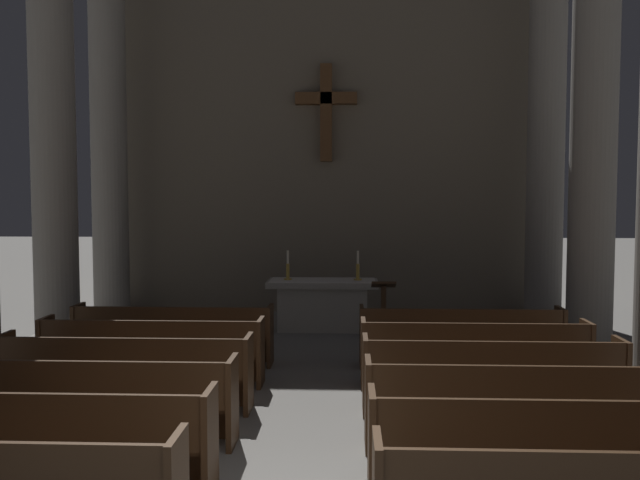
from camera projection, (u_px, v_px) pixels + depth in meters
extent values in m
cube|color=#422B19|center=(42.00, 443.00, 6.04)|extent=(3.02, 0.40, 0.05)
cube|color=#422B19|center=(29.00, 421.00, 5.80)|extent=(3.02, 0.05, 0.50)
cube|color=#422B19|center=(52.00, 459.00, 6.23)|extent=(3.02, 0.04, 0.40)
cube|color=#422B19|center=(210.00, 441.00, 5.95)|extent=(0.06, 0.50, 0.95)
cube|color=#422B19|center=(91.00, 404.00, 7.18)|extent=(3.02, 0.40, 0.05)
cube|color=#422B19|center=(82.00, 385.00, 6.94)|extent=(3.02, 0.05, 0.50)
cube|color=#422B19|center=(98.00, 419.00, 7.38)|extent=(3.02, 0.04, 0.40)
cube|color=#422B19|center=(232.00, 402.00, 7.10)|extent=(0.06, 0.50, 0.95)
cube|color=#422B19|center=(126.00, 376.00, 8.33)|extent=(3.02, 0.40, 0.05)
cube|color=#422B19|center=(120.00, 358.00, 8.09)|extent=(3.02, 0.05, 0.50)
cube|color=#422B19|center=(131.00, 389.00, 8.52)|extent=(3.02, 0.04, 0.40)
cube|color=#422B19|center=(248.00, 373.00, 8.24)|extent=(0.06, 0.50, 0.95)
cube|color=#422B19|center=(5.00, 371.00, 8.37)|extent=(0.06, 0.50, 0.95)
cube|color=#422B19|center=(153.00, 354.00, 9.47)|extent=(3.02, 0.40, 0.05)
cube|color=#422B19|center=(148.00, 338.00, 9.23)|extent=(3.02, 0.05, 0.50)
cube|color=#422B19|center=(157.00, 367.00, 9.66)|extent=(3.02, 0.04, 0.40)
cube|color=#422B19|center=(261.00, 352.00, 9.38)|extent=(0.06, 0.50, 0.95)
cube|color=#422B19|center=(46.00, 350.00, 9.51)|extent=(0.06, 0.50, 0.95)
cube|color=#422B19|center=(174.00, 337.00, 10.61)|extent=(3.02, 0.40, 0.05)
cube|color=#422B19|center=(170.00, 323.00, 10.37)|extent=(3.02, 0.05, 0.50)
cube|color=#422B19|center=(177.00, 349.00, 10.81)|extent=(3.02, 0.04, 0.40)
cube|color=#422B19|center=(270.00, 335.00, 10.52)|extent=(0.06, 0.50, 0.95)
cube|color=#422B19|center=(78.00, 334.00, 10.66)|extent=(0.06, 0.50, 0.95)
cube|color=#422B19|center=(547.00, 451.00, 5.85)|extent=(3.02, 0.40, 0.05)
cube|color=#422B19|center=(556.00, 429.00, 5.61)|extent=(3.02, 0.05, 0.50)
cube|color=#422B19|center=(541.00, 468.00, 6.04)|extent=(3.02, 0.04, 0.40)
cube|color=#422B19|center=(372.00, 443.00, 5.89)|extent=(0.06, 0.50, 0.95)
cube|color=#422B19|center=(515.00, 410.00, 6.99)|extent=(3.02, 0.40, 0.05)
cube|color=#422B19|center=(521.00, 390.00, 6.75)|extent=(3.02, 0.05, 0.50)
cube|color=#422B19|center=(510.00, 425.00, 7.18)|extent=(3.02, 0.04, 0.40)
cube|color=#422B19|center=(368.00, 404.00, 7.03)|extent=(0.06, 0.50, 0.95)
cube|color=#422B19|center=(491.00, 380.00, 8.13)|extent=(3.02, 0.40, 0.05)
cube|color=#422B19|center=(496.00, 362.00, 7.89)|extent=(3.02, 0.05, 0.50)
cube|color=#422B19|center=(488.00, 394.00, 8.33)|extent=(3.02, 0.04, 0.40)
cube|color=#422B19|center=(365.00, 375.00, 8.18)|extent=(0.06, 0.50, 0.95)
cube|color=#422B19|center=(621.00, 378.00, 8.05)|extent=(0.06, 0.50, 0.95)
cube|color=#422B19|center=(474.00, 357.00, 9.28)|extent=(3.02, 0.40, 0.05)
cube|color=#422B19|center=(477.00, 341.00, 9.04)|extent=(3.02, 0.05, 0.50)
cube|color=#422B19|center=(471.00, 370.00, 9.47)|extent=(3.02, 0.04, 0.40)
cube|color=#422B19|center=(363.00, 353.00, 9.32)|extent=(0.06, 0.50, 0.95)
cube|color=#422B19|center=(587.00, 355.00, 9.19)|extent=(0.06, 0.50, 0.95)
cube|color=#422B19|center=(460.00, 340.00, 10.42)|extent=(3.02, 0.40, 0.05)
cube|color=#422B19|center=(463.00, 325.00, 10.18)|extent=(3.02, 0.05, 0.50)
cube|color=#422B19|center=(458.00, 351.00, 10.61)|extent=(3.02, 0.04, 0.40)
cube|color=#422B19|center=(362.00, 336.00, 10.46)|extent=(0.06, 0.50, 0.95)
cube|color=#422B19|center=(560.00, 338.00, 10.33)|extent=(0.06, 0.50, 0.95)
cube|color=gray|center=(58.00, 342.00, 11.75)|extent=(1.06, 1.06, 0.20)
cylinder|color=gray|center=(53.00, 148.00, 11.54)|extent=(0.76, 0.76, 7.01)
cube|color=gray|center=(588.00, 347.00, 11.36)|extent=(1.06, 1.06, 0.20)
cylinder|color=gray|center=(593.00, 146.00, 11.15)|extent=(0.76, 0.76, 7.01)
cube|color=gray|center=(112.00, 315.00, 14.45)|extent=(1.06, 1.06, 0.20)
cylinder|color=gray|center=(109.00, 158.00, 14.23)|extent=(0.76, 0.76, 7.01)
cube|color=gray|center=(542.00, 319.00, 14.06)|extent=(1.06, 1.06, 0.20)
cylinder|color=gray|center=(546.00, 157.00, 13.84)|extent=(0.76, 0.76, 7.01)
cube|color=#A8A399|center=(323.00, 308.00, 13.34)|extent=(1.76, 0.72, 0.88)
cube|color=#A8A399|center=(323.00, 283.00, 13.31)|extent=(2.20, 0.90, 0.12)
cube|color=silver|center=(323.00, 280.00, 13.31)|extent=(2.09, 0.86, 0.01)
cylinder|color=#B79338|center=(288.00, 279.00, 13.33)|extent=(0.16, 0.16, 0.02)
cylinder|color=#B79338|center=(288.00, 272.00, 13.33)|extent=(0.07, 0.07, 0.32)
cylinder|color=silver|center=(288.00, 257.00, 13.31)|extent=(0.04, 0.04, 0.26)
cylinder|color=#B79338|center=(358.00, 279.00, 13.27)|extent=(0.16, 0.16, 0.02)
cylinder|color=#B79338|center=(358.00, 272.00, 13.27)|extent=(0.07, 0.07, 0.32)
cylinder|color=silver|center=(358.00, 257.00, 13.25)|extent=(0.04, 0.04, 0.26)
cube|color=#706656|center=(327.00, 133.00, 15.34)|extent=(10.43, 0.25, 8.30)
cube|color=brown|center=(326.00, 113.00, 15.06)|extent=(0.26, 0.26, 2.17)
cube|color=brown|center=(326.00, 99.00, 15.04)|extent=(1.39, 0.26, 0.26)
cylinder|color=#422B19|center=(383.00, 342.00, 12.12)|extent=(0.36, 0.36, 0.04)
cylinder|color=#422B19|center=(383.00, 315.00, 12.09)|extent=(0.10, 0.10, 1.05)
cube|color=#422B19|center=(384.00, 284.00, 12.06)|extent=(0.44, 0.31, 0.15)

